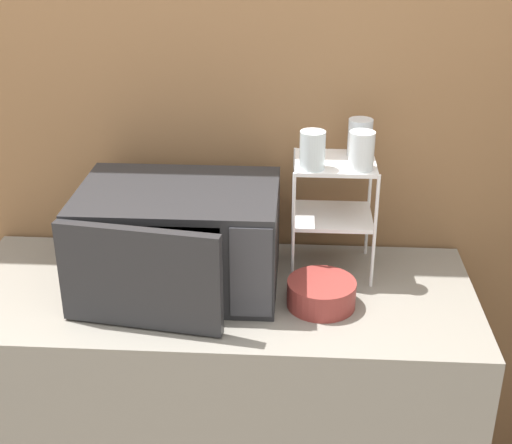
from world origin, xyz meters
The scene contains 8 objects.
wall_back centered at (0.00, 0.66, 1.30)m, with size 8.00×0.06×2.60m.
counter centered at (0.00, 0.31, 0.46)m, with size 1.51×0.62×0.92m.
microwave centered at (-0.11, 0.34, 1.06)m, with size 0.57×0.49×0.30m.
dish_rack centered at (0.34, 0.47, 1.17)m, with size 0.24×0.22×0.35m.
glass_front_left centered at (0.27, 0.40, 1.32)m, with size 0.07×0.07×0.11m.
glass_back_right centered at (0.41, 0.53, 1.32)m, with size 0.07×0.07×0.11m.
glass_front_right centered at (0.40, 0.41, 1.32)m, with size 0.07×0.07×0.11m.
bowl centered at (0.30, 0.25, 0.95)m, with size 0.19×0.19×0.08m.
Camera 1 is at (0.23, -1.48, 1.98)m, focal length 50.00 mm.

